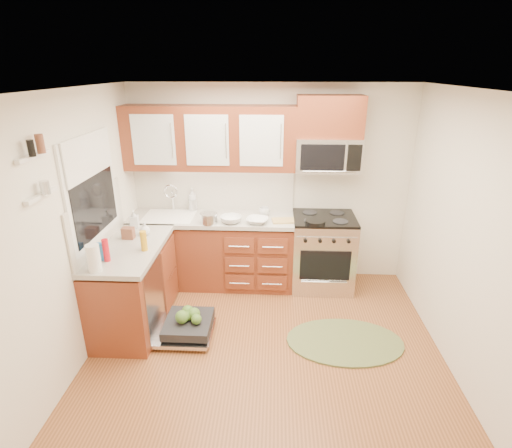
# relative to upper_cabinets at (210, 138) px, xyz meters

# --- Properties ---
(floor) EXTENTS (3.50, 3.50, 0.00)m
(floor) POSITION_rel_upper_cabinets_xyz_m (0.73, -1.57, -1.88)
(floor) COLOR brown
(floor) RESTS_ON ground
(ceiling) EXTENTS (3.50, 3.50, 0.00)m
(ceiling) POSITION_rel_upper_cabinets_xyz_m (0.73, -1.57, 0.62)
(ceiling) COLOR white
(ceiling) RESTS_ON ground
(wall_back) EXTENTS (3.50, 0.04, 2.50)m
(wall_back) POSITION_rel_upper_cabinets_xyz_m (0.73, 0.18, -0.62)
(wall_back) COLOR silver
(wall_back) RESTS_ON ground
(wall_front) EXTENTS (3.50, 0.04, 2.50)m
(wall_front) POSITION_rel_upper_cabinets_xyz_m (0.73, -3.33, -0.62)
(wall_front) COLOR silver
(wall_front) RESTS_ON ground
(wall_left) EXTENTS (0.04, 3.50, 2.50)m
(wall_left) POSITION_rel_upper_cabinets_xyz_m (-1.02, -1.57, -0.62)
(wall_left) COLOR silver
(wall_left) RESTS_ON ground
(wall_right) EXTENTS (0.04, 3.50, 2.50)m
(wall_right) POSITION_rel_upper_cabinets_xyz_m (2.48, -1.57, -0.62)
(wall_right) COLOR silver
(wall_right) RESTS_ON ground
(base_cabinet_back) EXTENTS (2.05, 0.60, 0.85)m
(base_cabinet_back) POSITION_rel_upper_cabinets_xyz_m (0.00, -0.12, -1.45)
(base_cabinet_back) COLOR brown
(base_cabinet_back) RESTS_ON ground
(base_cabinet_left) EXTENTS (0.60, 1.25, 0.85)m
(base_cabinet_left) POSITION_rel_upper_cabinets_xyz_m (-0.72, -1.05, -1.45)
(base_cabinet_left) COLOR brown
(base_cabinet_left) RESTS_ON ground
(countertop_back) EXTENTS (2.07, 0.64, 0.05)m
(countertop_back) POSITION_rel_upper_cabinets_xyz_m (0.00, -0.14, -0.97)
(countertop_back) COLOR #A9A59B
(countertop_back) RESTS_ON base_cabinet_back
(countertop_left) EXTENTS (0.64, 1.27, 0.05)m
(countertop_left) POSITION_rel_upper_cabinets_xyz_m (-0.71, -1.05, -0.97)
(countertop_left) COLOR #A9A59B
(countertop_left) RESTS_ON base_cabinet_left
(backsplash_back) EXTENTS (2.05, 0.02, 0.57)m
(backsplash_back) POSITION_rel_upper_cabinets_xyz_m (0.00, 0.16, -0.67)
(backsplash_back) COLOR beige
(backsplash_back) RESTS_ON ground
(backsplash_left) EXTENTS (0.02, 1.25, 0.57)m
(backsplash_left) POSITION_rel_upper_cabinets_xyz_m (-1.01, -1.05, -0.67)
(backsplash_left) COLOR beige
(backsplash_left) RESTS_ON ground
(upper_cabinets) EXTENTS (2.05, 0.35, 0.75)m
(upper_cabinets) POSITION_rel_upper_cabinets_xyz_m (0.00, 0.00, 0.00)
(upper_cabinets) COLOR brown
(upper_cabinets) RESTS_ON ground
(cabinet_over_mw) EXTENTS (0.76, 0.35, 0.47)m
(cabinet_over_mw) POSITION_rel_upper_cabinets_xyz_m (1.41, 0.00, 0.26)
(cabinet_over_mw) COLOR brown
(cabinet_over_mw) RESTS_ON ground
(range) EXTENTS (0.76, 0.64, 0.95)m
(range) POSITION_rel_upper_cabinets_xyz_m (1.41, -0.15, -1.40)
(range) COLOR silver
(range) RESTS_ON ground
(microwave) EXTENTS (0.76, 0.38, 0.40)m
(microwave) POSITION_rel_upper_cabinets_xyz_m (1.41, -0.02, -0.18)
(microwave) COLOR silver
(microwave) RESTS_ON ground
(sink) EXTENTS (0.62, 0.50, 0.26)m
(sink) POSITION_rel_upper_cabinets_xyz_m (-0.52, -0.16, -1.07)
(sink) COLOR white
(sink) RESTS_ON ground
(dishwasher) EXTENTS (0.70, 0.60, 0.20)m
(dishwasher) POSITION_rel_upper_cabinets_xyz_m (-0.13, -1.27, -1.77)
(dishwasher) COLOR silver
(dishwasher) RESTS_ON ground
(window) EXTENTS (0.03, 1.05, 1.05)m
(window) POSITION_rel_upper_cabinets_xyz_m (-1.01, -1.07, -0.32)
(window) COLOR white
(window) RESTS_ON ground
(window_blind) EXTENTS (0.02, 0.96, 0.40)m
(window_blind) POSITION_rel_upper_cabinets_xyz_m (-0.98, -1.07, 0.00)
(window_blind) COLOR white
(window_blind) RESTS_ON ground
(shelf_upper) EXTENTS (0.04, 0.40, 0.03)m
(shelf_upper) POSITION_rel_upper_cabinets_xyz_m (-0.99, -1.92, 0.17)
(shelf_upper) COLOR white
(shelf_upper) RESTS_ON ground
(shelf_lower) EXTENTS (0.04, 0.40, 0.03)m
(shelf_lower) POSITION_rel_upper_cabinets_xyz_m (-0.99, -1.92, -0.12)
(shelf_lower) COLOR white
(shelf_lower) RESTS_ON ground
(rug) EXTENTS (1.38, 1.09, 0.02)m
(rug) POSITION_rel_upper_cabinets_xyz_m (1.54, -1.32, -1.86)
(rug) COLOR #5D683B
(rug) RESTS_ON ground
(skillet) EXTENTS (0.28, 0.28, 0.04)m
(skillet) POSITION_rel_upper_cabinets_xyz_m (1.27, -0.38, -0.90)
(skillet) COLOR black
(skillet) RESTS_ON range
(stock_pot) EXTENTS (0.24, 0.24, 0.12)m
(stock_pot) POSITION_rel_upper_cabinets_xyz_m (0.01, -0.35, -0.89)
(stock_pot) COLOR silver
(stock_pot) RESTS_ON countertop_back
(cutting_board) EXTENTS (0.31, 0.22, 0.02)m
(cutting_board) POSITION_rel_upper_cabinets_xyz_m (0.91, -0.26, -0.94)
(cutting_board) COLOR #A3864A
(cutting_board) RESTS_ON countertop_back
(canister) EXTENTS (0.11, 0.11, 0.15)m
(canister) POSITION_rel_upper_cabinets_xyz_m (-0.27, 0.07, -0.87)
(canister) COLOR silver
(canister) RESTS_ON countertop_back
(paper_towel_roll) EXTENTS (0.15, 0.15, 0.26)m
(paper_towel_roll) POSITION_rel_upper_cabinets_xyz_m (-0.84, -1.59, -0.82)
(paper_towel_roll) COLOR white
(paper_towel_roll) RESTS_ON countertop_left
(mustard_bottle) EXTENTS (0.08, 0.08, 0.21)m
(mustard_bottle) POSITION_rel_upper_cabinets_xyz_m (-0.52, -1.14, -0.85)
(mustard_bottle) COLOR gold
(mustard_bottle) RESTS_ON countertop_left
(red_bottle) EXTENTS (0.07, 0.07, 0.23)m
(red_bottle) POSITION_rel_upper_cabinets_xyz_m (-0.81, -1.39, -0.84)
(red_bottle) COLOR red
(red_bottle) RESTS_ON countertop_left
(wooden_box) EXTENTS (0.13, 0.09, 0.12)m
(wooden_box) POSITION_rel_upper_cabinets_xyz_m (-0.79, -0.85, -0.89)
(wooden_box) COLOR brown
(wooden_box) RESTS_ON countertop_left
(blue_carton) EXTENTS (0.11, 0.06, 0.17)m
(blue_carton) POSITION_rel_upper_cabinets_xyz_m (-0.88, -1.36, -0.87)
(blue_carton) COLOR #2878BF
(blue_carton) RESTS_ON countertop_left
(bowl_a) EXTENTS (0.30, 0.30, 0.06)m
(bowl_a) POSITION_rel_upper_cabinets_xyz_m (0.59, -0.32, -0.92)
(bowl_a) COLOR #999999
(bowl_a) RESTS_ON countertop_back
(bowl_b) EXTENTS (0.31, 0.31, 0.08)m
(bowl_b) POSITION_rel_upper_cabinets_xyz_m (0.27, -0.32, -0.91)
(bowl_b) COLOR #999999
(bowl_b) RESTS_ON countertop_back
(cup) EXTENTS (0.16, 0.16, 0.11)m
(cup) POSITION_rel_upper_cabinets_xyz_m (0.66, -0.07, -0.90)
(cup) COLOR #999999
(cup) RESTS_ON countertop_back
(soap_bottle_a) EXTENTS (0.14, 0.15, 0.29)m
(soap_bottle_a) POSITION_rel_upper_cabinets_xyz_m (-0.27, 0.10, -0.80)
(soap_bottle_a) COLOR #999999
(soap_bottle_a) RESTS_ON countertop_back
(soap_bottle_b) EXTENTS (0.11, 0.11, 0.21)m
(soap_bottle_b) POSITION_rel_upper_cabinets_xyz_m (-0.83, -0.52, -0.85)
(soap_bottle_b) COLOR #999999
(soap_bottle_b) RESTS_ON countertop_left
(soap_bottle_c) EXTENTS (0.15, 0.15, 0.15)m
(soap_bottle_c) POSITION_rel_upper_cabinets_xyz_m (-0.64, -0.75, -0.88)
(soap_bottle_c) COLOR #999999
(soap_bottle_c) RESTS_ON countertop_left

